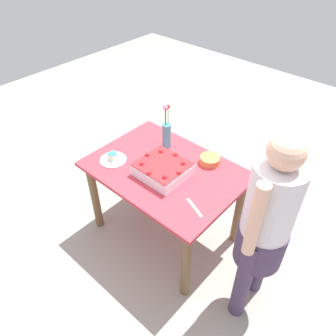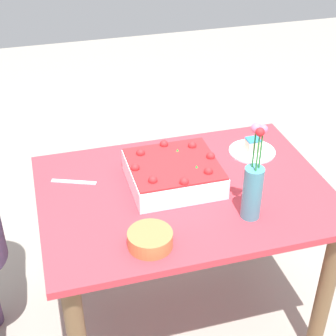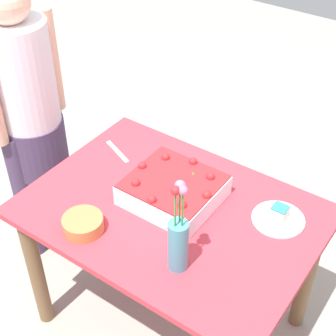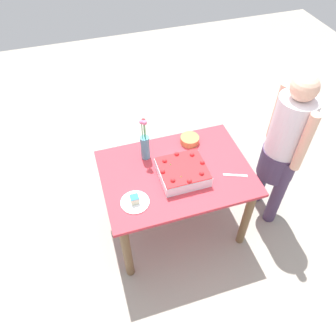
{
  "view_description": "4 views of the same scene",
  "coord_description": "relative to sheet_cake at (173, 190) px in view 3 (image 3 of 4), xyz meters",
  "views": [
    {
      "loc": [
        -1.31,
        1.43,
        2.37
      ],
      "look_at": [
        -0.08,
        0.06,
        0.84
      ],
      "focal_mm": 35.0,
      "sensor_mm": 36.0,
      "label": 1
    },
    {
      "loc": [
        -0.52,
        -1.61,
        1.97
      ],
      "look_at": [
        -0.05,
        0.07,
        0.81
      ],
      "focal_mm": 55.0,
      "sensor_mm": 36.0,
      "label": 2
    },
    {
      "loc": [
        0.86,
        -1.25,
        2.19
      ],
      "look_at": [
        -0.07,
        0.08,
        0.88
      ],
      "focal_mm": 55.0,
      "sensor_mm": 36.0,
      "label": 3
    },
    {
      "loc": [
        0.58,
        1.62,
        2.66
      ],
      "look_at": [
        0.06,
        -0.02,
        0.79
      ],
      "focal_mm": 35.0,
      "sensor_mm": 36.0,
      "label": 4
    }
  ],
  "objects": [
    {
      "name": "cake_knife",
      "position": [
        -0.4,
        0.12,
        -0.05
      ],
      "size": [
        0.18,
        0.09,
        0.0
      ],
      "primitive_type": "cube",
      "rotation": [
        0.0,
        0.0,
        5.9
      ],
      "color": "silver",
      "rests_on": "dining_table"
    },
    {
      "name": "serving_plate_with_slice",
      "position": [
        0.41,
        0.14,
        -0.03
      ],
      "size": [
        0.21,
        0.21,
        0.07
      ],
      "color": "white",
      "rests_on": "dining_table"
    },
    {
      "name": "fruit_bowl",
      "position": [
        -0.18,
        -0.35,
        -0.02
      ],
      "size": [
        0.16,
        0.16,
        0.06
      ],
      "primitive_type": "cylinder",
      "color": "#B87341",
      "rests_on": "dining_table"
    },
    {
      "name": "ground_plane",
      "position": [
        0.03,
        -0.06,
        -0.8
      ],
      "size": [
        8.0,
        8.0,
        0.0
      ],
      "primitive_type": "plane",
      "color": "#9F988B"
    },
    {
      "name": "dining_table",
      "position": [
        0.03,
        -0.06,
        -0.19
      ],
      "size": [
        1.17,
        0.84,
        0.75
      ],
      "color": "#C2333F",
      "rests_on": "ground_plane"
    },
    {
      "name": "sheet_cake",
      "position": [
        0.0,
        0.0,
        0.0
      ],
      "size": [
        0.36,
        0.33,
        0.12
      ],
      "color": "white",
      "rests_on": "dining_table"
    },
    {
      "name": "person_standing",
      "position": [
        -0.86,
        0.02,
        0.06
      ],
      "size": [
        0.31,
        0.45,
        1.49
      ],
      "color": "#473454",
      "rests_on": "ground_plane"
    },
    {
      "name": "flower_vase",
      "position": [
        0.22,
        -0.29,
        0.08
      ],
      "size": [
        0.07,
        0.07,
        0.39
      ],
      "color": "teal",
      "rests_on": "dining_table"
    }
  ]
}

